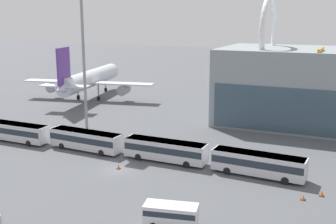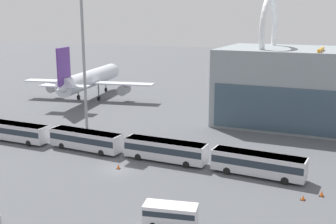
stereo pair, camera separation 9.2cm
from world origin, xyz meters
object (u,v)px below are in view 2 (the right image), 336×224
object	(u,v)px
shuttle_bus_1	(86,139)
airliner_at_gate_far	(325,93)
shuttle_bus_0	(16,131)
shuttle_bus_3	(258,163)
airliner_at_gate_near	(89,79)
traffic_cone_0	(118,166)
shuttle_bus_2	(165,149)
service_van_foreground	(170,213)
floodlight_mast	(82,10)
traffic_cone_1	(303,198)
traffic_cone_2	(322,193)

from	to	relation	value
shuttle_bus_1	airliner_at_gate_far	bearing A→B (deg)	53.37
shuttle_bus_0	shuttle_bus_3	xyz separation A→B (m)	(40.74, 0.61, 0.00)
airliner_at_gate_near	traffic_cone_0	bearing A→B (deg)	-152.44
shuttle_bus_2	airliner_at_gate_near	bearing A→B (deg)	137.58
shuttle_bus_0	traffic_cone_0	bearing A→B (deg)	-10.41
airliner_at_gate_near	shuttle_bus_2	world-z (taller)	airliner_at_gate_near
airliner_at_gate_near	shuttle_bus_0	size ratio (longest dim) A/B	2.87
airliner_at_gate_near	shuttle_bus_3	world-z (taller)	airliner_at_gate_near
shuttle_bus_3	traffic_cone_0	bearing A→B (deg)	-161.18
shuttle_bus_2	service_van_foreground	world-z (taller)	shuttle_bus_2
shuttle_bus_3	floodlight_mast	distance (m)	41.51
shuttle_bus_1	floodlight_mast	bearing A→B (deg)	127.20
traffic_cone_1	airliner_at_gate_far	bearing A→B (deg)	91.14
shuttle_bus_0	traffic_cone_0	distance (m)	22.90
airliner_at_gate_far	traffic_cone_1	size ratio (longest dim) A/B	63.26
traffic_cone_2	shuttle_bus_3	bearing A→B (deg)	157.88
airliner_at_gate_near	floodlight_mast	world-z (taller)	floodlight_mast
shuttle_bus_2	shuttle_bus_3	world-z (taller)	same
traffic_cone_0	shuttle_bus_2	bearing A→B (deg)	49.00
floodlight_mast	traffic_cone_1	bearing A→B (deg)	-21.93
airliner_at_gate_far	traffic_cone_2	size ratio (longest dim) A/B	51.46
airliner_at_gate_near	shuttle_bus_2	distance (m)	50.31
traffic_cone_0	traffic_cone_1	size ratio (longest dim) A/B	1.22
service_van_foreground	traffic_cone_1	distance (m)	16.55
shuttle_bus_2	traffic_cone_1	size ratio (longest dim) A/B	21.08
airliner_at_gate_near	traffic_cone_0	xyz separation A→B (m)	(31.72, -39.97, -4.78)
airliner_at_gate_near	airliner_at_gate_far	size ratio (longest dim) A/B	0.96
shuttle_bus_2	floodlight_mast	distance (m)	30.96
airliner_at_gate_near	shuttle_bus_3	xyz separation A→B (m)	(50.04, -34.91, -3.29)
traffic_cone_1	traffic_cone_2	bearing A→B (deg)	45.79
shuttle_bus_2	airliner_at_gate_far	bearing A→B (deg)	64.81
shuttle_bus_1	traffic_cone_1	world-z (taller)	shuttle_bus_1
traffic_cone_2	shuttle_bus_1	bearing A→B (deg)	174.43
airliner_at_gate_far	shuttle_bus_0	xyz separation A→B (m)	(-46.24, -39.78, -3.15)
traffic_cone_0	traffic_cone_2	size ratio (longest dim) A/B	0.99
shuttle_bus_2	traffic_cone_2	bearing A→B (deg)	-8.75
shuttle_bus_1	traffic_cone_0	xyz separation A→B (m)	(8.84, -5.15, -1.49)
service_van_foreground	traffic_cone_0	size ratio (longest dim) A/B	8.06
shuttle_bus_2	shuttle_bus_0	bearing A→B (deg)	-176.86
shuttle_bus_3	traffic_cone_1	xyz separation A→B (m)	(6.39, -5.32, -1.55)
shuttle_bus_1	service_van_foreground	distance (m)	27.82
airliner_at_gate_far	airliner_at_gate_near	bearing A→B (deg)	96.66
shuttle_bus_0	traffic_cone_1	bearing A→B (deg)	-4.90
airliner_at_gate_far	service_van_foreground	world-z (taller)	airliner_at_gate_far
shuttle_bus_1	airliner_at_gate_near	bearing A→B (deg)	126.57
airliner_at_gate_far	traffic_cone_2	distance (m)	42.88
shuttle_bus_1	shuttle_bus_3	size ratio (longest dim) A/B	1.00
shuttle_bus_0	shuttle_bus_2	distance (m)	27.18
airliner_at_gate_near	shuttle_bus_0	xyz separation A→B (m)	(9.30, -35.52, -3.29)
shuttle_bus_3	traffic_cone_2	world-z (taller)	shuttle_bus_3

